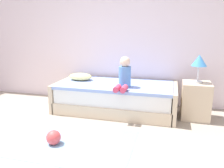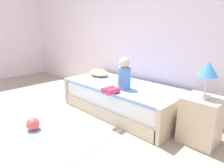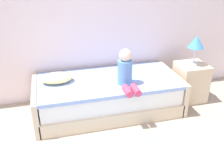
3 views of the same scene
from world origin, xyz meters
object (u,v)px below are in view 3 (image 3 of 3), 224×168
Objects in this scene: child_figure at (126,71)px; table_lamp at (196,43)px; bed at (108,95)px; nightstand at (190,82)px; pillow at (57,78)px.

table_lamp is at bearing 10.84° from child_figure.
child_figure is at bearing -48.93° from bed.
nightstand is 1.18× the size of child_figure.
table_lamp is 0.88× the size of child_figure.
table_lamp is 1.19m from child_figure.
pillow is (-0.91, 0.33, -0.14)m from child_figure.
bed is 0.78m from pillow.
nightstand is 2.08m from pillow.
bed is 4.80× the size of pillow.
bed is at bearing 179.66° from nightstand.
nightstand is at bearing 45.00° from table_lamp.
nightstand is at bearing -0.34° from bed.
pillow is (-2.06, 0.11, 0.26)m from nightstand.
pillow is (-2.06, 0.11, -0.37)m from table_lamp.
table_lamp is 1.02× the size of pillow.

